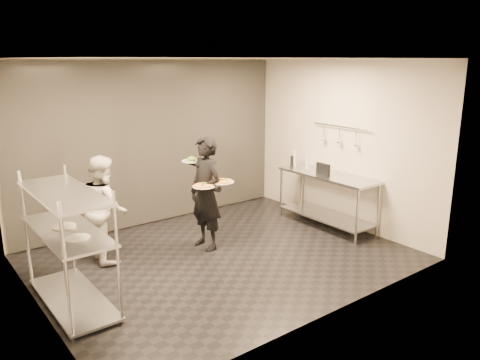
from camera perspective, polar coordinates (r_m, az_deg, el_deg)
room_shell at (r=7.42m, az=-7.54°, el=3.61°), size 5.00×4.00×2.80m
pass_rack at (r=5.72m, az=-20.20°, el=-7.08°), size 0.60×1.60×1.50m
prep_counter at (r=8.06m, az=10.55°, el=-1.32°), size 0.60×1.80×0.92m
utensil_rail at (r=8.04m, az=12.05°, el=5.30°), size 0.07×1.20×0.31m
waiter at (r=6.97m, az=-4.18°, el=-1.62°), size 0.44×0.65×1.71m
chef at (r=6.86m, az=-16.24°, el=-3.32°), size 0.63×0.78×1.51m
pizza_plate_near at (r=6.69m, az=-4.42°, el=-0.69°), size 0.33×0.33×0.05m
pizza_plate_far at (r=6.81m, az=-2.12°, el=-0.16°), size 0.32×0.32×0.05m
salad_plate at (r=7.05m, az=-5.94°, el=2.47°), size 0.29×0.29×0.07m
pos_monitor at (r=7.87m, az=10.09°, el=1.30°), size 0.07×0.28×0.20m
bottle_green at (r=8.48m, az=6.64°, el=2.65°), size 0.08×0.08×0.28m
bottle_clear at (r=8.31m, az=8.20°, el=2.12°), size 0.06×0.06×0.21m
bottle_dark at (r=8.45m, az=6.34°, el=2.31°), size 0.06×0.06×0.19m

